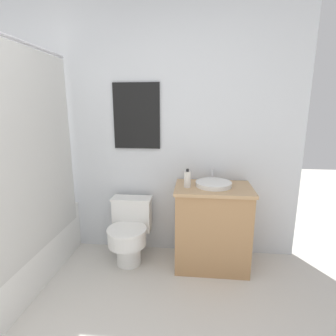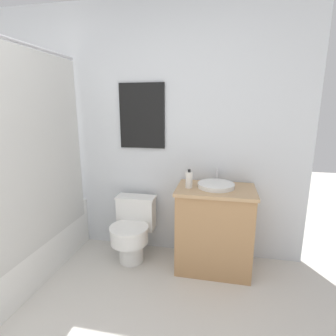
# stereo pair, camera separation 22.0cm
# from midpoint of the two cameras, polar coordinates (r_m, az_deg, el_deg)

# --- Properties ---
(wall_back) EXTENTS (3.43, 0.07, 2.50)m
(wall_back) POSITION_cam_midpoint_polar(r_m,az_deg,el_deg) (2.72, -5.05, 7.67)
(wall_back) COLOR silver
(wall_back) RESTS_ON ground_plane
(shower_area) EXTENTS (0.64, 1.50, 1.98)m
(shower_area) POSITION_cam_midpoint_polar(r_m,az_deg,el_deg) (2.75, -28.32, -14.72)
(shower_area) COLOR white
(shower_area) RESTS_ON ground_plane
(toilet) EXTENTS (0.40, 0.51, 0.62)m
(toilet) POSITION_cam_midpoint_polar(r_m,az_deg,el_deg) (2.70, -5.35, -13.13)
(toilet) COLOR white
(toilet) RESTS_ON ground_plane
(vanity) EXTENTS (0.70, 0.48, 0.80)m
(vanity) POSITION_cam_midpoint_polar(r_m,az_deg,el_deg) (2.57, 12.51, -12.81)
(vanity) COLOR #AD7F51
(vanity) RESTS_ON ground_plane
(sink) EXTENTS (0.33, 0.37, 0.13)m
(sink) POSITION_cam_midpoint_polar(r_m,az_deg,el_deg) (2.44, 12.99, -3.72)
(sink) COLOR white
(sink) RESTS_ON vanity
(soap_bottle) EXTENTS (0.06, 0.06, 0.17)m
(soap_bottle) POSITION_cam_midpoint_polar(r_m,az_deg,el_deg) (2.37, 7.27, -2.59)
(soap_bottle) COLOR silver
(soap_bottle) RESTS_ON vanity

